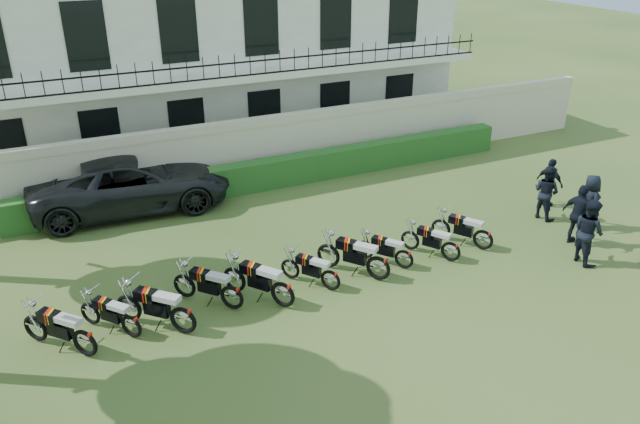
% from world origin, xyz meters
% --- Properties ---
extents(ground, '(100.00, 100.00, 0.00)m').
position_xyz_m(ground, '(0.00, 0.00, 0.00)').
color(ground, '#324D1F').
rests_on(ground, ground).
extents(perimeter_wall, '(30.00, 0.35, 2.30)m').
position_xyz_m(perimeter_wall, '(0.00, 8.00, 1.17)').
color(perimeter_wall, beige).
rests_on(perimeter_wall, ground).
extents(hedge, '(18.00, 0.60, 1.00)m').
position_xyz_m(hedge, '(1.00, 7.20, 0.50)').
color(hedge, '#204C1B').
rests_on(hedge, ground).
extents(building, '(20.40, 9.60, 7.40)m').
position_xyz_m(building, '(0.00, 13.96, 3.71)').
color(building, white).
rests_on(building, ground).
extents(motorcycle_0, '(1.42, 1.58, 1.10)m').
position_xyz_m(motorcycle_0, '(-6.39, 0.12, 0.51)').
color(motorcycle_0, black).
rests_on(motorcycle_0, ground).
extents(motorcycle_1, '(1.18, 1.41, 0.96)m').
position_xyz_m(motorcycle_1, '(-5.38, 0.38, 0.44)').
color(motorcycle_1, black).
rests_on(motorcycle_1, ground).
extents(motorcycle_2, '(1.55, 1.58, 1.15)m').
position_xyz_m(motorcycle_2, '(-4.30, 0.02, 0.53)').
color(motorcycle_2, black).
rests_on(motorcycle_2, ground).
extents(motorcycle_3, '(1.37, 1.53, 1.07)m').
position_xyz_m(motorcycle_3, '(-3.01, 0.49, 0.49)').
color(motorcycle_3, black).
rests_on(motorcycle_3, ground).
extents(motorcycle_4, '(1.30, 1.76, 1.14)m').
position_xyz_m(motorcycle_4, '(-1.88, 0.05, 0.52)').
color(motorcycle_4, black).
rests_on(motorcycle_4, ground).
extents(motorcycle_5, '(1.08, 1.45, 0.94)m').
position_xyz_m(motorcycle_5, '(-0.51, 0.24, 0.44)').
color(motorcycle_5, black).
rests_on(motorcycle_5, ground).
extents(motorcycle_6, '(1.35, 1.75, 1.15)m').
position_xyz_m(motorcycle_6, '(0.82, 0.15, 0.53)').
color(motorcycle_6, black).
rests_on(motorcycle_6, ground).
extents(motorcycle_7, '(1.06, 1.40, 0.92)m').
position_xyz_m(motorcycle_7, '(1.75, 0.36, 0.42)').
color(motorcycle_7, black).
rests_on(motorcycle_7, ground).
extents(motorcycle_8, '(1.01, 1.56, 0.97)m').
position_xyz_m(motorcycle_8, '(3.11, 0.15, 0.45)').
color(motorcycle_8, black).
rests_on(motorcycle_8, ground).
extents(motorcycle_9, '(1.05, 1.64, 1.02)m').
position_xyz_m(motorcycle_9, '(4.33, 0.30, 0.47)').
color(motorcycle_9, black).
rests_on(motorcycle_9, ground).
extents(suv, '(6.39, 3.26, 1.73)m').
position_xyz_m(suv, '(-4.07, 7.44, 0.86)').
color(suv, black).
rests_on(suv, ground).
extents(officer_1, '(0.82, 0.99, 1.84)m').
position_xyz_m(officer_1, '(6.41, -1.41, 0.92)').
color(officer_1, black).
rests_on(officer_1, ground).
extents(officer_2, '(0.61, 1.13, 1.83)m').
position_xyz_m(officer_2, '(6.97, -0.55, 0.91)').
color(officer_2, black).
rests_on(officer_2, ground).
extents(officer_3, '(0.77, 0.95, 1.70)m').
position_xyz_m(officer_3, '(8.08, 0.12, 0.85)').
color(officer_3, black).
rests_on(officer_3, ground).
extents(officer_4, '(0.80, 0.95, 1.73)m').
position_xyz_m(officer_4, '(7.41, 1.20, 0.87)').
color(officer_4, black).
rests_on(officer_4, ground).
extents(officer_5, '(0.59, 1.00, 1.61)m').
position_xyz_m(officer_5, '(8.18, 1.84, 0.80)').
color(officer_5, black).
rests_on(officer_5, ground).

